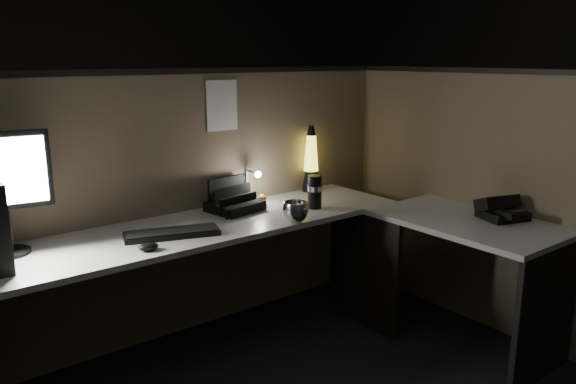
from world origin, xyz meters
TOP-DOWN VIEW (x-y plane):
  - room_shell at (0.00, 0.00)m, footprint 6.00×6.00m
  - partition_back at (0.00, 0.93)m, footprint 2.66×0.06m
  - partition_right at (1.33, 0.10)m, footprint 0.06×1.66m
  - desk at (0.18, 0.25)m, footprint 2.60×1.60m
  - monitor at (-1.10, 0.75)m, footprint 0.43×0.18m
  - keyboard at (-0.40, 0.53)m, footprint 0.49×0.29m
  - mouse at (-0.58, 0.40)m, footprint 0.10×0.08m
  - clip_lamp at (0.28, 0.82)m, footprint 0.04×0.16m
  - organizer at (0.09, 0.74)m, footprint 0.31×0.28m
  - lava_lamp at (0.76, 0.84)m, footprint 0.12×0.12m
  - travel_mug at (0.50, 0.50)m, footprint 0.09×0.09m
  - steel_mug at (0.24, 0.35)m, footprint 0.17×0.17m
  - figurine at (0.28, 0.72)m, footprint 0.05×0.05m
  - pinned_paper at (0.13, 0.90)m, footprint 0.20×0.00m
  - desk_phone at (1.16, -0.29)m, footprint 0.27×0.27m

SIDE VIEW (x-z plane):
  - desk at x=0.18m, z-range 0.22..0.95m
  - keyboard at x=-0.40m, z-range 0.73..0.75m
  - mouse at x=-0.58m, z-range 0.73..0.77m
  - partition_back at x=0.00m, z-range 0.00..1.50m
  - partition_right at x=1.33m, z-range 0.00..1.50m
  - figurine at x=0.28m, z-range 0.75..0.80m
  - organizer at x=0.09m, z-range 0.67..0.88m
  - desk_phone at x=1.16m, z-range 0.71..0.85m
  - steel_mug at x=0.24m, z-range 0.73..0.84m
  - travel_mug at x=0.50m, z-range 0.73..0.92m
  - clip_lamp at x=0.28m, z-range 0.75..0.95m
  - lava_lamp at x=0.76m, z-range 0.69..1.12m
  - monitor at x=-1.10m, z-range 0.79..1.34m
  - pinned_paper at x=0.13m, z-range 1.17..1.46m
  - room_shell at x=0.00m, z-range -1.38..4.62m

